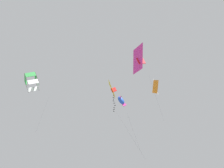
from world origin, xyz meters
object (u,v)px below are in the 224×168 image
(kite_box_low_drifter, at_px, (32,82))
(kite_delta_mid_left, at_px, (112,90))
(kite_diamond_near_right, at_px, (155,87))
(kite_fish_highest, at_px, (121,101))
(kite_delta_upper_right, at_px, (139,59))

(kite_box_low_drifter, xyz_separation_m, kite_delta_mid_left, (-8.19, 1.89, -1.44))
(kite_box_low_drifter, relative_size, kite_diamond_near_right, 4.08)
(kite_box_low_drifter, height_order, kite_delta_mid_left, kite_box_low_drifter)
(kite_fish_highest, height_order, kite_diamond_near_right, kite_fish_highest)
(kite_diamond_near_right, bearing_deg, kite_delta_mid_left, -116.37)
(kite_box_low_drifter, xyz_separation_m, kite_diamond_near_right, (-12.29, 3.21, -1.49))
(kite_delta_mid_left, bearing_deg, kite_delta_upper_right, 101.37)
(kite_box_low_drifter, distance_m, kite_diamond_near_right, 12.79)
(kite_diamond_near_right, height_order, kite_delta_mid_left, kite_diamond_near_right)
(kite_box_low_drifter, relative_size, kite_delta_upper_right, 0.83)
(kite_fish_highest, relative_size, kite_delta_upper_right, 0.85)
(kite_fish_highest, xyz_separation_m, kite_delta_upper_right, (-0.07, 8.71, -1.78))
(kite_box_low_drifter, height_order, kite_delta_upper_right, kite_delta_upper_right)
(kite_fish_highest, xyz_separation_m, kite_delta_mid_left, (2.74, 8.04, -6.38))
(kite_diamond_near_right, xyz_separation_m, kite_delta_upper_right, (1.29, -0.66, 4.66))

